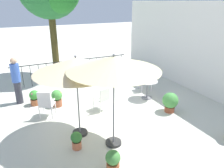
# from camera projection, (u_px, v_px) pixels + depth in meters

# --- Properties ---
(ground_plane) EXTENTS (60.00, 60.00, 0.00)m
(ground_plane) POSITION_uv_depth(u_px,v_px,m) (102.00, 110.00, 7.91)
(ground_plane) COLOR beige
(villa_facade) EXTENTS (10.53, 0.30, 3.71)m
(villa_facade) POSITION_uv_depth(u_px,v_px,m) (199.00, 48.00, 9.08)
(villa_facade) COLOR white
(villa_facade) RESTS_ON ground
(terrace_railing) EXTENTS (0.03, 5.73, 1.01)m
(terrace_railing) POSITION_uv_depth(u_px,v_px,m) (73.00, 67.00, 10.64)
(terrace_railing) COLOR black
(terrace_railing) RESTS_ON ground
(patio_umbrella_0) EXTENTS (2.28, 2.28, 2.39)m
(patio_umbrella_0) POSITION_uv_depth(u_px,v_px,m) (76.00, 66.00, 5.72)
(patio_umbrella_0) COLOR #2D2D2D
(patio_umbrella_0) RESTS_ON ground
(patio_umbrella_1) EXTENTS (2.30, 2.30, 2.53)m
(patio_umbrella_1) POSITION_uv_depth(u_px,v_px,m) (114.00, 64.00, 5.21)
(patio_umbrella_1) COLOR #2D2D2D
(patio_umbrella_1) RESTS_ON ground
(cafe_table_0) EXTENTS (0.79, 0.79, 0.74)m
(cafe_table_0) POSITION_uv_depth(u_px,v_px,m) (147.00, 86.00, 8.67)
(cafe_table_0) COLOR white
(cafe_table_0) RESTS_ON ground
(patio_chair_0) EXTENTS (0.50, 0.54, 0.96)m
(patio_chair_0) POSITION_uv_depth(u_px,v_px,m) (146.00, 79.00, 9.37)
(patio_chair_0) COLOR silver
(patio_chair_0) RESTS_ON ground
(patio_chair_1) EXTENTS (0.65, 0.65, 0.90)m
(patio_chair_1) POSITION_uv_depth(u_px,v_px,m) (109.00, 70.00, 10.68)
(patio_chair_1) COLOR #2D3F97
(patio_chair_1) RESTS_ON ground
(patio_chair_2) EXTENTS (0.60, 0.61, 0.96)m
(patio_chair_2) POSITION_uv_depth(u_px,v_px,m) (46.00, 103.00, 7.20)
(patio_chair_2) COLOR white
(patio_chair_2) RESTS_ON ground
(patio_chair_3) EXTENTS (0.53, 0.52, 0.87)m
(patio_chair_3) POSITION_uv_depth(u_px,v_px,m) (103.00, 98.00, 7.69)
(patio_chair_3) COLOR white
(patio_chair_3) RESTS_ON ground
(potted_plant_0) EXTENTS (0.40, 0.40, 0.64)m
(potted_plant_0) POSITION_uv_depth(u_px,v_px,m) (57.00, 98.00, 8.07)
(potted_plant_0) COLOR #A1573A
(potted_plant_0) RESTS_ON ground
(potted_plant_4) EXTENTS (0.30, 0.30, 0.49)m
(potted_plant_4) POSITION_uv_depth(u_px,v_px,m) (76.00, 140.00, 5.75)
(potted_plant_4) COLOR #C66946
(potted_plant_4) RESTS_ON ground
(potted_plant_5) EXTENTS (0.56, 0.56, 0.72)m
(potted_plant_5) POSITION_uv_depth(u_px,v_px,m) (170.00, 102.00, 7.64)
(potted_plant_5) COLOR brown
(potted_plant_5) RESTS_ON ground
(potted_plant_6) EXTENTS (0.37, 0.37, 0.58)m
(potted_plant_6) POSITION_uv_depth(u_px,v_px,m) (35.00, 97.00, 8.19)
(potted_plant_6) COLOR #9E5734
(potted_plant_6) RESTS_ON ground
(potted_plant_7) EXTENTS (0.35, 0.35, 0.54)m
(potted_plant_7) POSITION_uv_depth(u_px,v_px,m) (113.00, 161.00, 4.98)
(potted_plant_7) COLOR #964F2D
(potted_plant_7) RESTS_ON ground
(standing_person) EXTENTS (0.33, 0.33, 1.80)m
(standing_person) POSITION_uv_depth(u_px,v_px,m) (17.00, 80.00, 8.11)
(standing_person) COLOR #33333D
(standing_person) RESTS_ON ground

